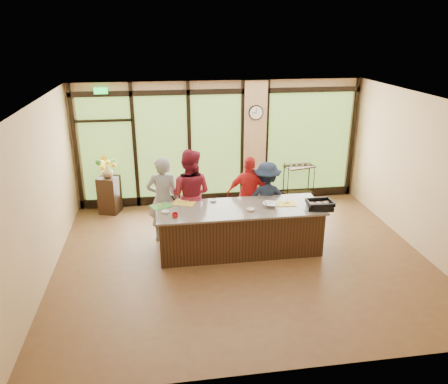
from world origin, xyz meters
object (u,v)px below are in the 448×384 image
object	(u,v)px
cook_left	(163,199)
island_base	(239,230)
roasting_pan	(320,206)
bar_cart	(299,177)
cook_right	(266,198)
flower_stand	(110,195)

from	to	relation	value
cook_left	island_base	bearing A→B (deg)	154.46
island_base	roasting_pan	xyz separation A→B (m)	(1.50, -0.27, 0.52)
bar_cart	island_base	bearing A→B (deg)	-144.07
island_base	cook_left	distance (m)	1.67
cook_left	cook_right	xyz separation A→B (m)	(2.15, -0.00, -0.11)
roasting_pan	bar_cart	xyz separation A→B (m)	(0.47, 2.72, -0.36)
cook_left	bar_cart	world-z (taller)	cook_left
cook_right	flower_stand	world-z (taller)	cook_right
cook_left	flower_stand	world-z (taller)	cook_left
cook_left	bar_cart	size ratio (longest dim) A/B	1.79
roasting_pan	cook_left	bearing A→B (deg)	173.06
island_base	flower_stand	size ratio (longest dim) A/B	3.52
bar_cart	flower_stand	bearing A→B (deg)	166.09
roasting_pan	bar_cart	distance (m)	2.78
roasting_pan	flower_stand	world-z (taller)	roasting_pan
island_base	cook_right	xyz separation A→B (m)	(0.70, 0.69, 0.35)
cook_right	roasting_pan	size ratio (longest dim) A/B	3.33
cook_left	cook_right	size ratio (longest dim) A/B	1.13
island_base	cook_right	distance (m)	1.04
island_base	cook_left	world-z (taller)	cook_left
cook_left	bar_cart	bearing A→B (deg)	-152.79
bar_cart	cook_right	bearing A→B (deg)	-141.19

